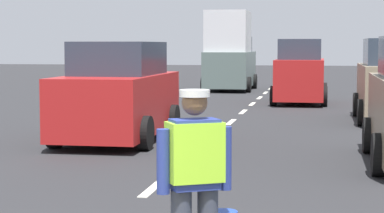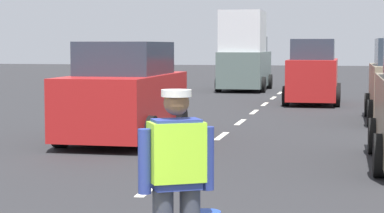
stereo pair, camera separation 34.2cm
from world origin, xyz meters
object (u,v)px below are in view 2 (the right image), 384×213
at_px(delivery_truck, 244,55).
at_px(road_worker, 179,176).
at_px(car_outgoing_far, 313,74).
at_px(car_oncoming_lead, 125,95).

bearing_deg(delivery_truck, road_worker, -83.43).
relative_size(delivery_truck, car_outgoing_far, 1.19).
xyz_separation_m(road_worker, delivery_truck, (-3.04, 26.36, 0.68)).
bearing_deg(delivery_truck, car_oncoming_lead, -90.67).
xyz_separation_m(road_worker, car_oncoming_lead, (-3.24, 8.90, 0.05)).
distance_m(delivery_truck, car_oncoming_lead, 17.47).
bearing_deg(road_worker, car_outgoing_far, 89.13).
bearing_deg(road_worker, delivery_truck, 96.57).
xyz_separation_m(car_outgoing_far, car_oncoming_lead, (-3.54, -10.68, -0.06)).
xyz_separation_m(road_worker, car_outgoing_far, (0.30, 19.58, 0.11)).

